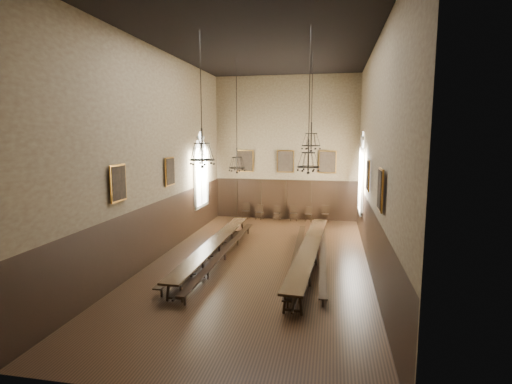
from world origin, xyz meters
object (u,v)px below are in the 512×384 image
(table_left, at_px, (215,250))
(chair_5, at_px, (308,217))
(chair_4, at_px, (293,216))
(chair_6, at_px, (325,217))
(chair_1, at_px, (246,214))
(chandelier_back_right, at_px, (311,139))
(table_right, at_px, (310,255))
(bench_right_inner, at_px, (297,256))
(chandelier_front_left, at_px, (202,152))
(chandelier_front_right, at_px, (308,156))
(bench_right_outer, at_px, (323,258))
(bench_left_inner, at_px, (225,253))
(chair_2, at_px, (260,215))
(chair_3, at_px, (277,216))
(bench_left_outer, at_px, (203,251))
(chandelier_back_left, at_px, (237,160))

(table_left, bearing_deg, chair_5, 67.43)
(chair_4, xyz_separation_m, chair_6, (1.97, 0.07, 0.02))
(chair_6, bearing_deg, chair_4, -178.07)
(chair_1, relative_size, chair_6, 1.02)
(table_left, relative_size, chandelier_back_right, 2.36)
(table_right, xyz_separation_m, chandelier_back_right, (-0.15, 2.11, 4.74))
(bench_right_inner, xyz_separation_m, chandelier_front_left, (-3.30, -2.39, 4.46))
(chair_4, xyz_separation_m, chandelier_front_left, (-2.33, -10.69, 4.46))
(chair_1, xyz_separation_m, chandelier_front_right, (4.58, -10.58, 4.30))
(bench_right_outer, bearing_deg, chandelier_front_right, -103.04)
(table_left, relative_size, chandelier_front_left, 2.14)
(bench_left_inner, height_order, chair_1, chair_1)
(table_right, relative_size, chair_5, 11.92)
(chair_1, distance_m, chandelier_front_left, 11.63)
(bench_right_inner, distance_m, chair_2, 8.86)
(chair_3, xyz_separation_m, chandelier_front_right, (2.55, -10.57, 4.34))
(bench_right_outer, bearing_deg, table_right, -158.03)
(bench_left_outer, height_order, bench_right_inner, bench_right_inner)
(bench_left_outer, xyz_separation_m, chair_2, (1.02, 8.30, 0.00))
(bench_right_inner, bearing_deg, chandelier_back_left, 141.38)
(chair_4, xyz_separation_m, chandelier_front_right, (1.50, -10.54, 4.32))
(bench_left_outer, distance_m, chandelier_front_right, 6.76)
(chair_5, xyz_separation_m, chandelier_front_left, (-3.28, -10.72, 4.48))
(bench_left_inner, xyz_separation_m, chair_1, (-0.95, 8.55, 0.02))
(table_left, distance_m, bench_left_inner, 0.48)
(chair_3, distance_m, chair_5, 1.99)
(chair_1, height_order, chair_3, chair_1)
(bench_right_inner, bearing_deg, chandelier_front_left, -144.15)
(bench_right_inner, xyz_separation_m, chair_4, (-0.97, 8.30, 0.00))
(chandelier_back_right, bearing_deg, chair_3, 110.71)
(chandelier_back_left, bearing_deg, chair_2, 89.24)
(chair_2, relative_size, chair_6, 0.92)
(bench_right_outer, relative_size, chair_2, 10.01)
(bench_left_outer, distance_m, chair_1, 8.35)
(table_left, distance_m, chandelier_front_right, 6.23)
(table_left, bearing_deg, bench_right_inner, 2.84)
(chandelier_front_right, bearing_deg, chair_5, 93.01)
(bench_right_inner, distance_m, chair_4, 8.36)
(chair_5, bearing_deg, bench_right_inner, -83.90)
(bench_right_outer, height_order, chair_6, chair_6)
(bench_right_inner, height_order, chandelier_front_right, chandelier_front_right)
(chair_1, bearing_deg, chair_2, 5.11)
(chandelier_back_right, relative_size, chandelier_front_right, 0.88)
(table_left, height_order, chandelier_back_left, chandelier_back_left)
(table_left, relative_size, chair_2, 10.86)
(table_right, distance_m, chair_6, 8.53)
(bench_left_inner, xyz_separation_m, chair_3, (1.07, 8.55, -0.03))
(chandelier_back_right, bearing_deg, chair_4, 102.08)
(bench_left_inner, height_order, chair_3, chair_3)
(chair_2, bearing_deg, chandelier_back_right, -42.28)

